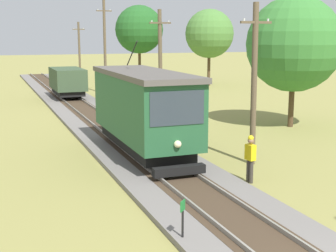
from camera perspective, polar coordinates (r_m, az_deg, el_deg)
The scene contains 11 objects.
red_tram at distance 21.11m, azimuth -2.93°, elevation 2.10°, with size 2.60×8.54×4.79m.
freight_car at distance 41.12m, azimuth -11.81°, elevation 5.21°, with size 2.40×5.20×2.31m.
utility_pole_near_tram at distance 20.12m, azimuth 10.15°, elevation 5.05°, with size 1.40×0.32×6.66m.
utility_pole_mid at distance 30.35m, azimuth -0.91°, elevation 7.33°, with size 1.40×0.49×6.93m.
utility_pole_far at distance 44.49m, azimuth -7.49°, elevation 9.34°, with size 1.40×0.28×8.49m.
utility_pole_distant at distance 56.84m, azimuth -10.45°, elevation 8.69°, with size 1.40×0.37×6.82m.
trackside_signal_marker at distance 12.68m, azimuth 1.75°, elevation -11.00°, with size 0.21×0.21×1.18m.
track_worker at distance 17.87m, azimuth 9.71°, elevation -3.60°, with size 0.30×0.41×1.78m.
tree_left_near at distance 56.26m, azimuth -3.43°, elevation 11.35°, with size 5.49×5.49×8.73m.
tree_right_near at distance 29.00m, azimuth 14.71°, elevation 9.35°, with size 5.51×5.51×7.59m.
tree_left_far at distance 51.89m, azimuth 4.92°, elevation 10.84°, with size 5.13×5.13×8.06m.
Camera 1 is at (-6.38, -6.81, 5.36)m, focal length 51.46 mm.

